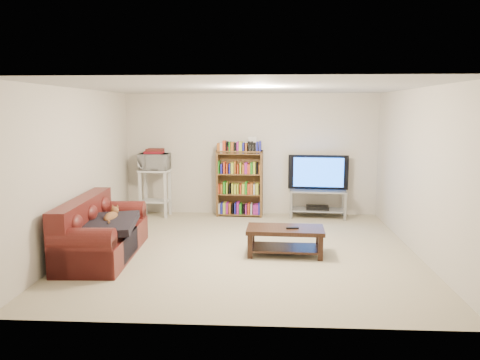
# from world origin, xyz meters

# --- Properties ---
(floor) EXTENTS (5.00, 5.00, 0.00)m
(floor) POSITION_xyz_m (0.00, 0.00, 0.00)
(floor) COLOR #C4B791
(floor) RESTS_ON ground
(ceiling) EXTENTS (5.00, 5.00, 0.00)m
(ceiling) POSITION_xyz_m (0.00, 0.00, 2.40)
(ceiling) COLOR white
(ceiling) RESTS_ON ground
(wall_back) EXTENTS (5.00, 0.00, 5.00)m
(wall_back) POSITION_xyz_m (0.00, 2.50, 1.20)
(wall_back) COLOR silver
(wall_back) RESTS_ON ground
(wall_front) EXTENTS (5.00, 0.00, 5.00)m
(wall_front) POSITION_xyz_m (0.00, -2.50, 1.20)
(wall_front) COLOR silver
(wall_front) RESTS_ON ground
(wall_left) EXTENTS (0.00, 5.00, 5.00)m
(wall_left) POSITION_xyz_m (-2.50, 0.00, 1.20)
(wall_left) COLOR silver
(wall_left) RESTS_ON ground
(wall_right) EXTENTS (0.00, 5.00, 5.00)m
(wall_right) POSITION_xyz_m (2.50, 0.00, 1.20)
(wall_right) COLOR silver
(wall_right) RESTS_ON ground
(sofa) EXTENTS (0.92, 1.99, 0.84)m
(sofa) POSITION_xyz_m (-2.09, -0.42, 0.30)
(sofa) COLOR #551915
(sofa) RESTS_ON floor
(blanket) EXTENTS (0.87, 1.07, 0.18)m
(blanket) POSITION_xyz_m (-1.90, -0.55, 0.50)
(blanket) COLOR black
(blanket) RESTS_ON sofa
(cat) EXTENTS (0.24, 0.54, 0.16)m
(cat) POSITION_xyz_m (-1.91, -0.37, 0.56)
(cat) COLOR brown
(cat) RESTS_ON sofa
(coffee_table) EXTENTS (1.13, 0.60, 0.40)m
(coffee_table) POSITION_xyz_m (0.59, -0.21, 0.28)
(coffee_table) COLOR black
(coffee_table) RESTS_ON floor
(remote) EXTENTS (0.19, 0.07, 0.02)m
(remote) POSITION_xyz_m (0.69, -0.26, 0.41)
(remote) COLOR black
(remote) RESTS_ON coffee_table
(tv_stand) EXTENTS (1.11, 0.57, 0.54)m
(tv_stand) POSITION_xyz_m (1.32, 2.22, 0.36)
(tv_stand) COLOR #999EA3
(tv_stand) RESTS_ON floor
(television) EXTENTS (1.17, 0.24, 0.67)m
(television) POSITION_xyz_m (1.32, 2.22, 0.88)
(television) COLOR black
(television) RESTS_ON tv_stand
(dvd_player) EXTENTS (0.45, 0.33, 0.06)m
(dvd_player) POSITION_xyz_m (1.32, 2.22, 0.19)
(dvd_player) COLOR black
(dvd_player) RESTS_ON tv_stand
(bookshelf) EXTENTS (0.91, 0.33, 1.30)m
(bookshelf) POSITION_xyz_m (-0.21, 2.25, 0.67)
(bookshelf) COLOR brown
(bookshelf) RESTS_ON floor
(shelf_clutter) EXTENTS (0.67, 0.21, 0.28)m
(shelf_clutter) POSITION_xyz_m (-0.11, 2.26, 1.40)
(shelf_clutter) COLOR silver
(shelf_clutter) RESTS_ON bookshelf
(microwave_stand) EXTENTS (0.60, 0.45, 0.92)m
(microwave_stand) POSITION_xyz_m (-1.87, 2.16, 0.59)
(microwave_stand) COLOR silver
(microwave_stand) RESTS_ON floor
(microwave) EXTENTS (0.59, 0.42, 0.32)m
(microwave) POSITION_xyz_m (-1.87, 2.16, 1.08)
(microwave) COLOR silver
(microwave) RESTS_ON microwave_stand
(game_boxes) EXTENTS (0.35, 0.31, 0.05)m
(game_boxes) POSITION_xyz_m (-1.87, 2.16, 1.27)
(game_boxes) COLOR maroon
(game_boxes) RESTS_ON microwave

